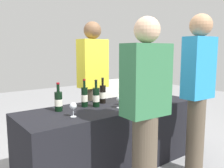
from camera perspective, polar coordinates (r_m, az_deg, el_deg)
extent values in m
plane|color=gray|center=(2.99, 0.00, -18.84)|extent=(12.00, 12.00, 0.00)
cube|color=black|center=(2.84, 0.00, -12.31)|extent=(2.11, 0.74, 0.72)
cylinder|color=black|center=(2.54, -12.69, -4.12)|extent=(0.08, 0.08, 0.20)
cylinder|color=black|center=(2.51, -12.79, -0.96)|extent=(0.03, 0.03, 0.08)
cylinder|color=maroon|center=(2.51, -12.83, 0.15)|extent=(0.03, 0.03, 0.02)
cylinder|color=silver|center=(2.54, -12.68, -4.34)|extent=(0.08, 0.08, 0.07)
cylinder|color=black|center=(2.68, -6.60, -3.14)|extent=(0.07, 0.07, 0.22)
cylinder|color=black|center=(2.65, -6.65, 0.02)|extent=(0.03, 0.03, 0.08)
cylinder|color=maroon|center=(2.65, -6.67, 1.03)|extent=(0.03, 0.03, 0.02)
cylinder|color=silver|center=(2.68, -6.59, -3.37)|extent=(0.07, 0.07, 0.08)
cylinder|color=black|center=(2.67, -3.83, -3.20)|extent=(0.07, 0.07, 0.21)
cylinder|color=black|center=(2.65, -3.86, -0.14)|extent=(0.03, 0.03, 0.08)
cylinder|color=black|center=(2.64, -3.87, 0.84)|extent=(0.03, 0.03, 0.02)
cylinder|color=silver|center=(2.67, -3.82, -3.43)|extent=(0.08, 0.08, 0.07)
cylinder|color=black|center=(2.84, -2.24, -2.47)|extent=(0.07, 0.07, 0.22)
cylinder|color=black|center=(2.82, -2.26, 0.44)|extent=(0.03, 0.03, 0.08)
cylinder|color=black|center=(2.81, -2.27, 1.36)|extent=(0.03, 0.03, 0.02)
cylinder|color=silver|center=(2.84, -2.24, -2.69)|extent=(0.07, 0.07, 0.08)
cylinder|color=black|center=(3.31, 9.18, -1.06)|extent=(0.07, 0.07, 0.22)
cylinder|color=black|center=(3.29, 9.23, 1.47)|extent=(0.03, 0.03, 0.08)
cylinder|color=gold|center=(3.29, 9.25, 2.28)|extent=(0.03, 0.03, 0.02)
cylinder|color=silver|center=(3.32, 9.17, -1.24)|extent=(0.07, 0.07, 0.08)
cylinder|color=silver|center=(2.32, -9.22, -7.70)|extent=(0.06, 0.06, 0.00)
cylinder|color=silver|center=(2.31, -9.24, -6.81)|extent=(0.01, 0.01, 0.07)
sphere|color=silver|center=(2.29, -9.28, -5.21)|extent=(0.07, 0.07, 0.07)
sphere|color=#590C19|center=(2.29, -9.27, -5.50)|extent=(0.04, 0.04, 0.04)
cylinder|color=silver|center=(2.63, 1.92, -5.69)|extent=(0.07, 0.07, 0.00)
cylinder|color=silver|center=(2.62, 1.92, -4.96)|extent=(0.01, 0.01, 0.06)
sphere|color=silver|center=(2.61, 1.93, -3.59)|extent=(0.07, 0.07, 0.07)
sphere|color=#590C19|center=(2.61, 1.93, -3.86)|extent=(0.04, 0.04, 0.04)
cylinder|color=silver|center=(2.75, 2.64, -5.11)|extent=(0.07, 0.07, 0.00)
cylinder|color=silver|center=(2.74, 2.65, -4.36)|extent=(0.01, 0.01, 0.07)
sphere|color=silver|center=(2.73, 2.66, -3.04)|extent=(0.07, 0.07, 0.07)
cylinder|color=silver|center=(2.87, 6.26, -4.56)|extent=(0.07, 0.07, 0.00)
cylinder|color=silver|center=(2.86, 6.27, -3.76)|extent=(0.01, 0.01, 0.08)
sphere|color=silver|center=(2.85, 6.29, -2.40)|extent=(0.07, 0.07, 0.07)
sphere|color=#590C19|center=(2.85, 6.29, -2.63)|extent=(0.04, 0.04, 0.04)
cylinder|color=silver|center=(3.09, 9.79, -3.72)|extent=(0.06, 0.06, 0.00)
cylinder|color=silver|center=(3.09, 9.81, -3.12)|extent=(0.01, 0.01, 0.06)
sphere|color=silver|center=(3.08, 9.83, -2.04)|extent=(0.06, 0.06, 0.06)
cylinder|color=silver|center=(3.16, 10.54, -1.54)|extent=(0.22, 0.22, 0.22)
cylinder|color=brown|center=(3.33, -4.47, -8.06)|extent=(0.21, 0.21, 0.85)
cube|color=yellow|center=(3.21, -4.62, 4.89)|extent=(0.39, 0.23, 0.64)
sphere|color=brown|center=(3.21, -4.71, 12.68)|extent=(0.23, 0.23, 0.23)
cylinder|color=brown|center=(2.20, 7.77, -17.54)|extent=(0.22, 0.22, 0.80)
cube|color=#337247|center=(2.00, 8.15, 0.93)|extent=(0.41, 0.25, 0.60)
sphere|color=#D8AD8C|center=(2.00, 8.39, 12.71)|extent=(0.22, 0.22, 0.22)
cylinder|color=brown|center=(2.79, 19.30, -11.79)|extent=(0.19, 0.19, 0.85)
cube|color=#268CCC|center=(2.64, 20.05, 3.64)|extent=(0.35, 0.21, 0.64)
sphere|color=tan|center=(2.64, 20.51, 13.06)|extent=(0.23, 0.23, 0.23)
cube|color=white|center=(3.82, -0.56, -5.64)|extent=(0.55, 0.08, 0.89)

